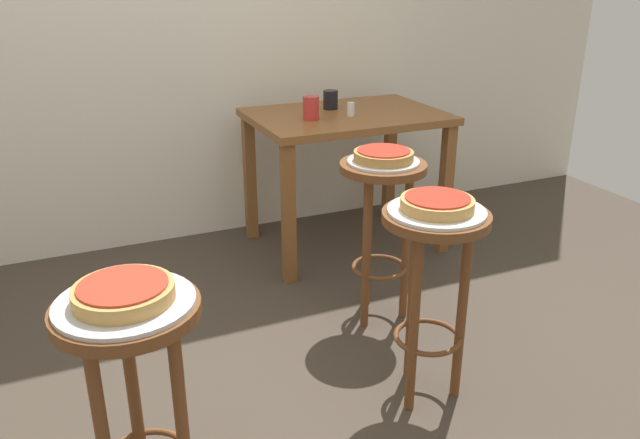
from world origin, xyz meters
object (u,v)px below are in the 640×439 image
object	(u,v)px
stool_foreground	(134,371)
cup_far_edge	(331,100)
cup_near_edge	(311,108)
pizza_middle	(437,203)
serving_plate_leftside	(383,162)
dining_table	(346,135)
pizza_foreground	(124,292)
condiment_shaker	(351,109)
stool_leftside	(382,207)
pizza_leftside	(384,155)
serving_plate_middle	(437,211)
stool_middle	(433,265)
serving_plate_foreground	(125,303)

from	to	relation	value
stool_foreground	cup_far_edge	world-z (taller)	cup_far_edge
cup_near_edge	pizza_middle	bearing A→B (deg)	-93.98
serving_plate_leftside	dining_table	size ratio (longest dim) A/B	0.30
pizza_foreground	pizza_middle	size ratio (longest dim) A/B	1.00
serving_plate_leftside	condiment_shaker	xyz separation A→B (m)	(0.20, 0.73, 0.06)
pizza_foreground	stool_leftside	xyz separation A→B (m)	(1.17, 0.80, -0.23)
pizza_middle	pizza_leftside	size ratio (longest dim) A/B	0.99
serving_plate_middle	condiment_shaker	world-z (taller)	condiment_shaker
stool_middle	serving_plate_foreground	bearing A→B (deg)	-168.23
pizza_foreground	pizza_leftside	xyz separation A→B (m)	(1.17, 0.80, 0.00)
pizza_middle	serving_plate_middle	bearing A→B (deg)	0.00
stool_middle	cup_near_edge	world-z (taller)	cup_near_edge
pizza_foreground	condiment_shaker	bearing A→B (deg)	48.01
serving_plate_leftside	dining_table	xyz separation A→B (m)	(0.21, 0.80, -0.09)
stool_middle	serving_plate_leftside	world-z (taller)	serving_plate_leftside
serving_plate_middle	serving_plate_leftside	world-z (taller)	same
stool_foreground	serving_plate_foreground	size ratio (longest dim) A/B	2.11
serving_plate_foreground	condiment_shaker	world-z (taller)	condiment_shaker
serving_plate_foreground	cup_far_edge	xyz separation A→B (m)	(1.35, 1.73, 0.08)
serving_plate_middle	cup_near_edge	bearing A→B (deg)	86.02
condiment_shaker	serving_plate_leftside	bearing A→B (deg)	-105.62
stool_foreground	pizza_middle	bearing A→B (deg)	11.77
pizza_leftside	serving_plate_leftside	bearing A→B (deg)	-90.00
pizza_foreground	pizza_leftside	world-z (taller)	same
stool_foreground	serving_plate_middle	xyz separation A→B (m)	(1.06, 0.22, 0.20)
serving_plate_leftside	stool_leftside	bearing A→B (deg)	-90.00
pizza_foreground	cup_near_edge	size ratio (longest dim) A/B	2.08
stool_middle	pizza_middle	distance (m)	0.23
stool_foreground	serving_plate_leftside	bearing A→B (deg)	34.37
cup_near_edge	cup_far_edge	bearing A→B (deg)	44.02
pizza_middle	pizza_leftside	xyz separation A→B (m)	(0.12, 0.58, -0.00)
serving_plate_foreground	serving_plate_leftside	bearing A→B (deg)	34.37
stool_middle	condiment_shaker	size ratio (longest dim) A/B	10.33
cup_far_edge	dining_table	bearing A→B (deg)	-73.61
dining_table	cup_near_edge	bearing A→B (deg)	-164.32
stool_middle	dining_table	size ratio (longest dim) A/B	0.72
cup_near_edge	stool_foreground	bearing A→B (deg)	-126.84
condiment_shaker	pizza_leftside	bearing A→B (deg)	-105.62
dining_table	stool_foreground	bearing A→B (deg)	-130.87
serving_plate_leftside	pizza_leftside	world-z (taller)	pizza_leftside
serving_plate_foreground	pizza_middle	distance (m)	1.08
stool_middle	pizza_leftside	size ratio (longest dim) A/B	2.91
serving_plate_leftside	condiment_shaker	bearing A→B (deg)	74.38
pizza_middle	pizza_leftside	world-z (taller)	same
pizza_leftside	cup_near_edge	size ratio (longest dim) A/B	2.11
serving_plate_foreground	pizza_leftside	world-z (taller)	pizza_leftside
pizza_leftside	cup_near_edge	distance (m)	0.74
serving_plate_foreground	pizza_foreground	size ratio (longest dim) A/B	1.39
pizza_middle	cup_near_edge	world-z (taller)	cup_near_edge
stool_middle	pizza_foreground	bearing A→B (deg)	-168.23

